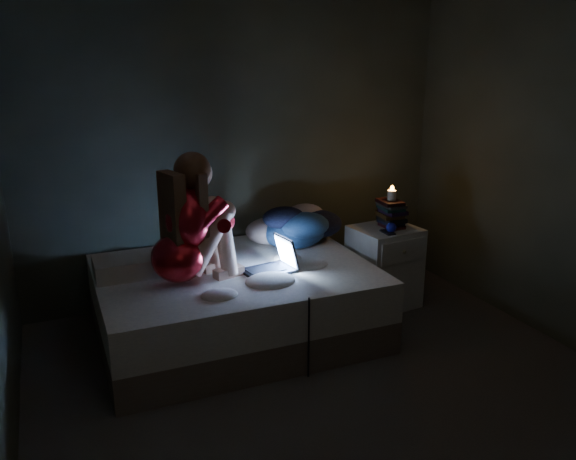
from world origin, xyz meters
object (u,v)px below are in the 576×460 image
bed (236,302)px  laptop (268,255)px  nightstand (384,266)px  woman (176,221)px  phone (386,232)px  candle (392,196)px

bed → laptop: 0.47m
nightstand → laptop: bearing=-174.6°
woman → phone: (1.66, 0.10, -0.30)m
woman → candle: size_ratio=11.03×
phone → laptop: bearing=-164.3°
bed → woman: woman is taller
nightstand → candle: 0.59m
woman → candle: (1.78, 0.22, -0.05)m
woman → nightstand: (1.74, 0.22, -0.64)m
candle → nightstand: bearing=-173.8°
laptop → candle: 1.20m
woman → bed: bearing=3.2°
woman → phone: bearing=-12.5°
bed → nightstand: 1.31m
woman → laptop: (0.63, -0.02, -0.31)m
bed → candle: bearing=3.0°
bed → nightstand: bearing=2.9°
phone → candle: bearing=55.1°
woman → phone: size_ratio=6.30×
candle → phone: 0.30m
nightstand → candle: bearing=-0.1°
laptop → phone: size_ratio=2.57×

